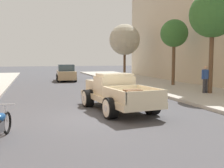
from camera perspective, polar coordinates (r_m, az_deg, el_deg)
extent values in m
plane|color=#47474C|center=(10.28, -1.02, -7.00)|extent=(140.00, 140.00, 0.00)
cube|color=beige|center=(11.37, 1.19, -3.03)|extent=(2.31, 5.07, 0.24)
cube|color=beige|center=(11.62, 0.48, -0.26)|extent=(1.67, 1.27, 0.80)
cube|color=beige|center=(11.54, 0.58, 1.99)|extent=(1.53, 1.09, 0.12)
cube|color=#3D4C5B|center=(12.13, -0.61, 0.74)|extent=(1.32, 0.19, 0.44)
cube|color=beige|center=(12.83, -1.86, -0.35)|extent=(1.48, 1.64, 0.52)
cube|color=silver|center=(13.58, -3.10, -0.12)|extent=(0.69, 0.18, 0.47)
cube|color=beige|center=(10.11, 4.48, -3.32)|extent=(1.92, 2.28, 0.04)
cube|color=beige|center=(9.73, 0.26, -2.34)|extent=(0.32, 2.10, 0.44)
cube|color=beige|center=(10.47, 8.42, -1.83)|extent=(0.32, 2.10, 0.44)
cube|color=beige|center=(9.20, 7.42, -2.83)|extent=(1.62, 0.26, 0.44)
cube|color=beige|center=(10.97, 2.03, -1.45)|extent=(1.62, 0.26, 0.44)
cylinder|color=black|center=(12.31, -5.24, -3.05)|extent=(0.45, 0.84, 0.80)
cylinder|color=silver|center=(12.26, -6.06, -3.10)|extent=(0.09, 0.65, 0.66)
cylinder|color=silver|center=(12.25, -6.11, -3.10)|extent=(0.05, 0.24, 0.24)
cylinder|color=black|center=(12.97, 2.33, -2.60)|extent=(0.45, 0.84, 0.80)
cylinder|color=silver|center=(13.05, 3.06, -2.55)|extent=(0.09, 0.65, 0.66)
cylinder|color=silver|center=(13.06, 3.10, -2.55)|extent=(0.05, 0.24, 0.24)
cylinder|color=black|center=(9.82, -0.33, -5.22)|extent=(0.45, 0.84, 0.80)
cylinder|color=silver|center=(9.75, -1.34, -5.29)|extent=(0.09, 0.65, 0.66)
cylinder|color=silver|center=(9.75, -1.39, -5.30)|extent=(0.05, 0.24, 0.24)
cylinder|color=black|center=(10.64, 8.63, -4.45)|extent=(0.45, 0.84, 0.80)
cylinder|color=silver|center=(10.74, 9.47, -4.37)|extent=(0.09, 0.65, 0.66)
cylinder|color=silver|center=(10.74, 9.52, -4.36)|extent=(0.05, 0.24, 0.24)
cube|color=brown|center=(9.68, 4.51, -2.39)|extent=(0.65, 0.51, 0.40)
cube|color=#3D2D1E|center=(9.68, 4.51, -2.39)|extent=(0.62, 0.12, 0.42)
cube|color=gray|center=(10.45, 4.79, -2.14)|extent=(0.50, 0.41, 0.28)
torus|color=black|center=(8.49, -21.70, -7.76)|extent=(0.22, 0.67, 0.67)
ellipsoid|color=navy|center=(7.94, -22.96, -6.64)|extent=(0.37, 0.57, 0.24)
cylinder|color=silver|center=(8.37, -21.90, -5.86)|extent=(0.11, 0.26, 0.58)
cylinder|color=silver|center=(8.21, -22.24, -4.10)|extent=(0.61, 0.18, 0.04)
cube|color=tan|center=(26.89, -9.89, 1.97)|extent=(1.97, 4.39, 0.80)
cube|color=#384C5B|center=(26.71, -9.89, 3.49)|extent=(1.64, 2.09, 0.64)
cylinder|color=black|center=(28.16, -11.72, 1.52)|extent=(0.26, 0.67, 0.66)
cylinder|color=black|center=(28.26, -8.37, 1.59)|extent=(0.26, 0.67, 0.66)
cylinder|color=black|center=(25.59, -11.54, 1.13)|extent=(0.26, 0.67, 0.66)
cylinder|color=black|center=(25.69, -7.86, 1.21)|extent=(0.26, 0.67, 0.66)
cylinder|color=#333338|center=(16.88, 19.18, -0.40)|extent=(0.14, 0.14, 0.86)
cylinder|color=#333338|center=(16.99, 19.68, -0.38)|extent=(0.14, 0.14, 0.86)
cube|color=#2D4C93|center=(16.88, 19.51, 2.00)|extent=(0.36, 0.22, 0.56)
cylinder|color=#2D4C93|center=(16.76, 18.90, 1.90)|extent=(0.09, 0.09, 0.54)
cylinder|color=#2D4C93|center=(17.02, 20.10, 1.91)|extent=(0.09, 0.09, 0.54)
sphere|color=tan|center=(16.87, 19.55, 3.36)|extent=(0.22, 0.22, 0.22)
cylinder|color=brown|center=(16.93, 20.54, 4.31)|extent=(0.26, 0.26, 3.66)
sphere|color=#33662D|center=(17.13, 20.87, 13.88)|extent=(2.72, 2.72, 2.72)
cylinder|color=brown|center=(21.44, 13.10, 4.14)|extent=(0.26, 0.26, 3.24)
sphere|color=#33662D|center=(21.53, 13.25, 10.60)|extent=(2.14, 2.14, 2.14)
cylinder|color=brown|center=(28.36, 2.72, 4.18)|extent=(0.26, 0.26, 2.86)
sphere|color=#ADA893|center=(28.42, 2.74, 9.54)|extent=(3.26, 3.26, 3.26)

